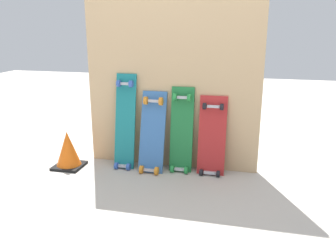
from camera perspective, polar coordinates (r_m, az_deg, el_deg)
ground_plane at (r=3.30m, az=0.29°, el=-6.63°), size 12.00×12.00×0.00m
plywood_wall_panel at (r=3.14m, az=0.61°, el=8.78°), size 1.56×0.04×1.75m
skateboard_teal at (r=3.24m, az=-6.90°, el=0.13°), size 0.19×0.23×0.91m
skateboard_blue at (r=3.16m, az=-2.56°, el=-1.54°), size 0.22×0.28×0.76m
skateboard_green at (r=3.14m, az=2.16°, el=-1.20°), size 0.20×0.19×0.81m
skateboard_red at (r=3.11m, az=7.03°, el=-2.18°), size 0.24×0.19×0.75m
traffic_cone at (r=3.38m, az=-15.71°, el=-3.70°), size 0.25×0.25×0.34m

